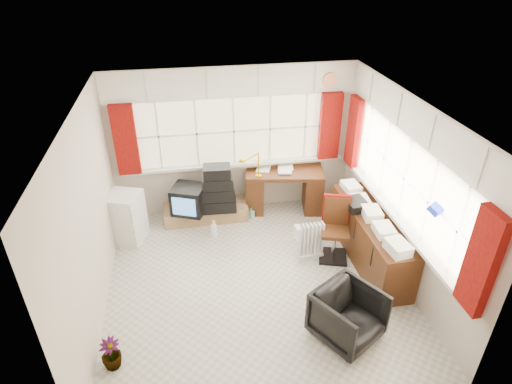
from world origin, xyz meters
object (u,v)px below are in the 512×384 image
radiator (310,244)px  mini_fridge (126,218)px  desk (284,188)px  office_chair (348,316)px  tv_bench (206,212)px  crt_tv (189,199)px  task_chair (335,225)px  desk_lamp (259,159)px  credenza (370,237)px

radiator → mini_fridge: 2.86m
desk → radiator: 1.42m
office_chair → tv_bench: size_ratio=0.51×
office_chair → crt_tv: bearing=91.0°
desk → task_chair: task_chair is taller
tv_bench → mini_fridge: 1.34m
office_chair → tv_bench: bearing=85.6°
desk → office_chair: desk is taller
task_chair → radiator: 0.47m
desk → mini_fridge: size_ratio=1.71×
desk_lamp → credenza: 2.12m
mini_fridge → crt_tv: bearing=14.6°
desk → radiator: bearing=-87.2°
office_chair → crt_tv: size_ratio=1.12×
office_chair → radiator: 1.51m
tv_bench → office_chair: bearing=-62.9°
task_chair → office_chair: 1.59m
credenza → crt_tv: credenza is taller
task_chair → tv_bench: bearing=144.4°
task_chair → credenza: task_chair is taller
tv_bench → desk_lamp: bearing=-3.1°
desk → crt_tv: size_ratio=2.19×
desk_lamp → credenza: size_ratio=0.22×
radiator → crt_tv: crt_tv is taller
credenza → mini_fridge: 3.70m
task_chair → crt_tv: 2.39m
desk_lamp → mini_fridge: size_ratio=0.54×
desk → task_chair: size_ratio=1.44×
desk → crt_tv: 1.66m
task_chair → office_chair: task_chair is taller
tv_bench → crt_tv: bearing=-153.2°
office_chair → crt_tv: crt_tv is taller
credenza → tv_bench: bearing=146.3°
office_chair → crt_tv: 3.21m
radiator → mini_fridge: size_ratio=0.72×
desk_lamp → mini_fridge: (-2.15, -0.34, -0.66)m
credenza → desk_lamp: bearing=133.1°
desk_lamp → credenza: desk_lamp is taller
desk_lamp → task_chair: 1.65m
task_chair → crt_tv: (-2.09, 1.17, -0.04)m
office_chair → desk: bearing=60.1°
radiator → crt_tv: size_ratio=0.92×
radiator → credenza: credenza is taller
desk → mini_fridge: bearing=-169.8°
radiator → crt_tv: 2.10m
desk → tv_bench: 1.41m
desk → radiator: size_ratio=2.38×
credenza → crt_tv: 2.90m
desk_lamp → mini_fridge: 2.28m
radiator → credenza: (0.83, -0.19, 0.16)m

